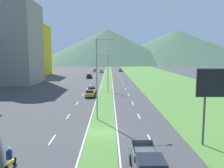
{
  "coord_description": "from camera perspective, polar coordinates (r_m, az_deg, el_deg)",
  "views": [
    {
      "loc": [
        0.9,
        -24.56,
        8.7
      ],
      "look_at": [
        1.41,
        25.02,
        2.42
      ],
      "focal_mm": 36.2,
      "sensor_mm": 36.0,
      "label": 1
    }
  ],
  "objects": [
    {
      "name": "lane_dash_right_9",
      "position": [
        86.34,
        2.21,
        1.43
      ],
      "size": [
        0.16,
        2.8,
        0.01
      ],
      "primitive_type": "cube",
      "color": "silver",
      "rests_on": "ground_plane"
    },
    {
      "name": "lane_dash_right_11",
      "position": [
        104.29,
        1.73,
        2.43
      ],
      "size": [
        0.16,
        2.8,
        0.01
      ],
      "primitive_type": "cube",
      "color": "silver",
      "rests_on": "ground_plane"
    },
    {
      "name": "lane_dash_right_6",
      "position": [
        59.51,
        3.47,
        -1.2
      ],
      "size": [
        0.16,
        2.8,
        0.01
      ],
      "primitive_type": "cube",
      "color": "silver",
      "rests_on": "ground_plane"
    },
    {
      "name": "lane_dash_right_3",
      "position": [
        33.08,
        6.8,
        -8.07
      ],
      "size": [
        0.16,
        2.8,
        0.01
      ],
      "primitive_type": "cube",
      "color": "silver",
      "rests_on": "ground_plane"
    },
    {
      "name": "motorcycle_rider",
      "position": [
        19.84,
        -24.38,
        -17.09
      ],
      "size": [
        0.36,
        2.0,
        1.8
      ],
      "rotation": [
        0.0,
        0.0,
        1.57
      ],
      "color": "black",
      "rests_on": "ground_plane"
    },
    {
      "name": "lane_dash_left_8",
      "position": [
        77.49,
        -5.02,
        0.75
      ],
      "size": [
        0.16,
        2.8,
        0.01
      ],
      "primitive_type": "cube",
      "color": "silver",
      "rests_on": "ground_plane"
    },
    {
      "name": "car_1",
      "position": [
        48.11,
        -5.58,
        -2.34
      ],
      "size": [
        1.94,
        4.53,
        1.45
      ],
      "rotation": [
        0.0,
        0.0,
        1.57
      ],
      "color": "#C6842D",
      "rests_on": "ground_plane"
    },
    {
      "name": "lane_dash_left_3",
      "position": [
        33.36,
        -11.04,
        -8.03
      ],
      "size": [
        0.16,
        2.8,
        0.01
      ],
      "primitive_type": "cube",
      "color": "silver",
      "rests_on": "ground_plane"
    },
    {
      "name": "hill_far_right",
      "position": [
        283.51,
        15.94,
        9.05
      ],
      "size": [
        190.54,
        190.54,
        38.28
      ],
      "primitive_type": "cone",
      "color": "#47664C",
      "rests_on": "ground_plane"
    },
    {
      "name": "lane_dash_right_5",
      "position": [
        50.62,
        4.19,
        -2.69
      ],
      "size": [
        0.16,
        2.8,
        0.01
      ],
      "primitive_type": "cube",
      "color": "silver",
      "rests_on": "ground_plane"
    },
    {
      "name": "lane_dash_right_8",
      "position": [
        77.37,
        2.53,
        0.76
      ],
      "size": [
        0.16,
        2.8,
        0.01
      ],
      "primitive_type": "cube",
      "color": "silver",
      "rests_on": "ground_plane"
    },
    {
      "name": "lane_dash_right_7",
      "position": [
        68.43,
        2.94,
        -0.09
      ],
      "size": [
        0.16,
        2.8,
        0.01
      ],
      "primitive_type": "cube",
      "color": "silver",
      "rests_on": "ground_plane"
    },
    {
      "name": "domed_building",
      "position": [
        76.79,
        -23.99,
        10.71
      ],
      "size": [
        15.12,
        15.12,
        34.16
      ],
      "color": "#9E9384",
      "rests_on": "ground_plane"
    },
    {
      "name": "car_2",
      "position": [
        87.36,
        -5.78,
        2.0
      ],
      "size": [
        1.94,
        4.48,
        1.61
      ],
      "rotation": [
        0.0,
        0.0,
        1.57
      ],
      "color": "black",
      "rests_on": "ground_plane"
    },
    {
      "name": "lane_dash_left_10",
      "position": [
        95.41,
        -4.19,
        1.97
      ],
      "size": [
        0.16,
        2.8,
        0.01
      ],
      "primitive_type": "cube",
      "color": "silver",
      "rests_on": "ground_plane"
    },
    {
      "name": "ground_plane",
      "position": [
        26.07,
        -2.59,
        -12.28
      ],
      "size": [
        600.0,
        600.0,
        0.0
      ],
      "primitive_type": "plane",
      "color": "#424244"
    },
    {
      "name": "lane_dash_left_2",
      "position": [
        24.96,
        -14.87,
        -13.42
      ],
      "size": [
        0.16,
        2.8,
        0.01
      ],
      "primitive_type": "cube",
      "color": "silver",
      "rests_on": "ground_plane"
    },
    {
      "name": "grass_verge_right",
      "position": [
        87.26,
        12.47,
        1.34
      ],
      "size": [
        24.0,
        240.0,
        0.06
      ],
      "primitive_type": "cube",
      "color": "#518438",
      "rests_on": "ground_plane"
    },
    {
      "name": "pickup_truck_0",
      "position": [
        17.32,
        8.91,
        -19.34
      ],
      "size": [
        2.18,
        5.4,
        2.0
      ],
      "rotation": [
        0.0,
        0.0,
        -1.57
      ],
      "color": "#515459",
      "rests_on": "ground_plane"
    },
    {
      "name": "lane_dash_left_9",
      "position": [
        86.44,
        -4.56,
        1.42
      ],
      "size": [
        0.16,
        2.8,
        0.01
      ],
      "primitive_type": "cube",
      "color": "silver",
      "rests_on": "ground_plane"
    },
    {
      "name": "car_0",
      "position": [
        121.69,
        -4.3,
        3.46
      ],
      "size": [
        1.88,
        4.45,
        1.5
      ],
      "rotation": [
        0.0,
        0.0,
        1.57
      ],
      "color": "yellow",
      "rests_on": "ground_plane"
    },
    {
      "name": "lane_dash_left_6",
      "position": [
        59.66,
        -6.35,
        -1.21
      ],
      "size": [
        0.16,
        2.8,
        0.01
      ],
      "primitive_type": "cube",
      "color": "silver",
      "rests_on": "ground_plane"
    },
    {
      "name": "grass_median",
      "position": [
        85.01,
        -1.19,
        1.36
      ],
      "size": [
        3.2,
        240.0,
        0.06
      ],
      "primitive_type": "cube",
      "color": "#518438",
      "rests_on": "ground_plane"
    },
    {
      "name": "edge_line_median_right",
      "position": [
        85.01,
        -0.01,
        1.35
      ],
      "size": [
        0.16,
        240.0,
        0.01
      ],
      "primitive_type": "cube",
      "color": "silver",
      "rests_on": "ground_plane"
    },
    {
      "name": "midrise_colored",
      "position": [
        106.32,
        -19.42,
        8.01
      ],
      "size": [
        13.25,
        13.25,
        21.86
      ],
      "primitive_type": "cube",
      "color": "yellow",
      "rests_on": "ground_plane"
    },
    {
      "name": "car_5",
      "position": [
        114.67,
        -2.7,
        3.22
      ],
      "size": [
        1.87,
        4.01,
        1.37
      ],
      "rotation": [
        0.0,
        0.0,
        1.57
      ],
      "color": "yellow",
      "rests_on": "ground_plane"
    },
    {
      "name": "lane_dash_left_7",
      "position": [
        68.56,
        -5.6,
        -0.1
      ],
      "size": [
        0.16,
        2.8,
        0.01
      ],
      "primitive_type": "cube",
      "color": "silver",
      "rests_on": "ground_plane"
    },
    {
      "name": "lane_dash_right_2",
      "position": [
        24.59,
        9.56,
        -13.59
      ],
      "size": [
        0.16,
        2.8,
        0.01
      ],
      "primitive_type": "cube",
      "color": "silver",
      "rests_on": "ground_plane"
    },
    {
      "name": "lane_dash_left_11",
      "position": [
        104.38,
        -3.88,
        2.42
      ],
      "size": [
        0.16,
        2.8,
        0.01
      ],
      "primitive_type": "cube",
      "color": "silver",
      "rests_on": "ground_plane"
    },
    {
      "name": "lane_dash_left_4",
      "position": [
        42.02,
        -8.81,
        -4.81
      ],
      "size": [
        0.16,
        2.8,
        0.01
      ],
      "primitive_type": "cube",
      "color": "silver",
      "rests_on": "ground_plane"
    },
    {
      "name": "lane_dash_left_5",
      "position": [
        50.8,
        -7.37,
        -2.7
      ],
      "size": [
        0.16,
        2.8,
        0.01
      ],
      "primitive_type": "cube",
      "color": "silver",
      "rests_on": "ground_plane"
    },
    {
      "name": "street_lamp_near",
      "position": [
        30.11,
        -3.31,
        2.42
      ],
      "size": [
        3.01,
        0.28,
        10.92
      ],
      "color": "#99999E",
      "rests_on": "ground_plane"
    },
    {
      "name": "car_4",
      "position": [
        122.87,
        2.17,
        3.5
      ],
      "size": [
        1.86,
        4.47,
        1.46
      ],
      "rotation": [
        0.0,
        0.0,
        -1.57
      ],
      "color": "slate",
      "rests_on": "ground_plane"
    },
    {
      "name": "lane_dash_right_4",
      "position": [
        41.8,
        5.21,
        -4.82
      ],
      "size": [
        0.16,
        2.8,
        0.01
      ],
      "primitive_type": "cube",
      "color": "silver",
      "rests_on": "ground_plane"
    },
    {
      "name": "hill_far_left",
      "position": [
        296.28,
        -23.24,
        7.6
      ],
      "size": [
        125.96,
        125.96,
        27.39
      ],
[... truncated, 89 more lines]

